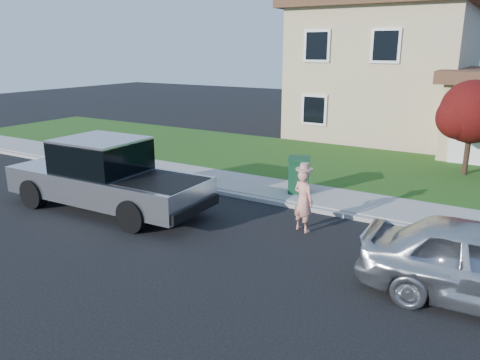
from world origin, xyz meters
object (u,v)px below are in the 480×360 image
(pickup_truck, at_px, (106,177))
(trash_bin, at_px, (299,175))
(ornamental_tree, at_px, (473,115))
(woman, at_px, (303,199))

(pickup_truck, bearing_deg, trash_bin, 41.60)
(ornamental_tree, height_order, trash_bin, ornamental_tree)
(woman, bearing_deg, trash_bin, -45.24)
(ornamental_tree, relative_size, trash_bin, 3.07)
(ornamental_tree, bearing_deg, pickup_truck, -132.40)
(pickup_truck, relative_size, ornamental_tree, 1.88)
(pickup_truck, distance_m, woman, 5.67)
(pickup_truck, height_order, woman, pickup_truck)
(pickup_truck, relative_size, trash_bin, 5.78)
(ornamental_tree, bearing_deg, trash_bin, -128.74)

